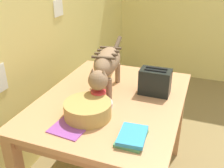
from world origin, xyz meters
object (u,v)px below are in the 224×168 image
object	(u,v)px
coffee_mug	(99,96)
toaster	(155,82)
cat	(106,64)
wicker_basket	(88,109)
dining_table	(112,110)
magazine	(74,124)
saucer_bowl	(99,104)
book_stack	(132,137)

from	to	relation	value
coffee_mug	toaster	size ratio (longest dim) A/B	0.66
cat	wicker_basket	bearing A→B (deg)	85.22
dining_table	wicker_basket	world-z (taller)	wicker_basket
magazine	dining_table	bearing A→B (deg)	-9.75
saucer_bowl	wicker_basket	bearing A→B (deg)	175.57
cat	magazine	distance (m)	0.47
coffee_mug	magazine	size ratio (longest dim) A/B	0.52
dining_table	book_stack	distance (m)	0.45
wicker_basket	toaster	world-z (taller)	toaster
saucer_bowl	toaster	bearing A→B (deg)	-45.15
saucer_bowl	dining_table	bearing A→B (deg)	-18.13
saucer_bowl	magazine	distance (m)	0.23
coffee_mug	magazine	xyz separation A→B (m)	(-0.23, 0.05, -0.06)
magazine	wicker_basket	distance (m)	0.11
coffee_mug	toaster	distance (m)	0.40
wicker_basket	cat	bearing A→B (deg)	2.85
dining_table	wicker_basket	distance (m)	0.30
saucer_bowl	magazine	xyz separation A→B (m)	(-0.23, 0.05, -0.01)
saucer_bowl	toaster	distance (m)	0.40
dining_table	coffee_mug	xyz separation A→B (m)	(-0.12, 0.04, 0.16)
wicker_basket	dining_table	bearing A→B (deg)	-11.23
magazine	toaster	xyz separation A→B (m)	(0.51, -0.33, 0.08)
dining_table	cat	world-z (taller)	cat
dining_table	cat	size ratio (longest dim) A/B	1.62
dining_table	book_stack	bearing A→B (deg)	-146.57
cat	wicker_basket	xyz separation A→B (m)	(-0.33, -0.02, -0.15)
coffee_mug	magazine	distance (m)	0.24
cat	magazine	size ratio (longest dim) A/B	2.78
cat	toaster	bearing A→B (deg)	-172.82
dining_table	wicker_basket	size ratio (longest dim) A/B	4.25
dining_table	coffee_mug	bearing A→B (deg)	161.43
dining_table	toaster	world-z (taller)	toaster
saucer_bowl	book_stack	size ratio (longest dim) A/B	0.91
dining_table	coffee_mug	world-z (taller)	coffee_mug
magazine	wicker_basket	size ratio (longest dim) A/B	0.94
saucer_bowl	toaster	size ratio (longest dim) A/B	0.86
dining_table	coffee_mug	distance (m)	0.20
cat	coffee_mug	world-z (taller)	cat
book_stack	saucer_bowl	bearing A→B (deg)	49.24
cat	toaster	distance (m)	0.34
book_stack	wicker_basket	world-z (taller)	wicker_basket
cat	magazine	bearing A→B (deg)	78.96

